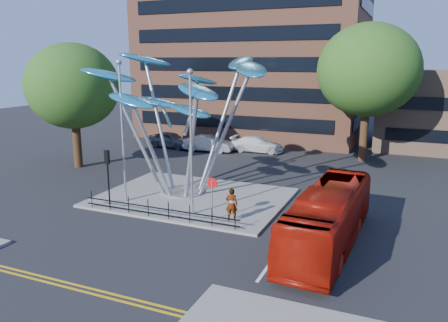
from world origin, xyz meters
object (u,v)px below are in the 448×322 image
at_px(tree_left, 73,86).
at_px(no_entry_sign_island, 212,192).
at_px(traffic_light_island, 108,166).
at_px(red_bus, 329,218).
at_px(parked_car_left, 171,140).
at_px(street_lamp_right, 191,130).
at_px(tree_right, 368,70).
at_px(parked_car_right, 257,144).
at_px(leaf_sculpture, 181,92).
at_px(pedestrian, 232,204).
at_px(parked_car_mid, 209,143).
at_px(street_lamp_left, 122,119).

distance_m(tree_left, no_entry_sign_island, 18.35).
height_order(traffic_light_island, red_bus, traffic_light_island).
bearing_deg(parked_car_left, no_entry_sign_island, -136.96).
bearing_deg(street_lamp_right, tree_right, 68.46).
relative_size(red_bus, parked_car_left, 2.16).
bearing_deg(parked_car_right, no_entry_sign_island, -171.66).
bearing_deg(tree_left, street_lamp_right, -25.77).
height_order(tree_right, leaf_sculpture, tree_right).
bearing_deg(tree_right, pedestrian, -104.69).
xyz_separation_m(traffic_light_island, parked_car_left, (-6.03, 17.99, -1.79)).
relative_size(no_entry_sign_island, parked_car_right, 0.47).
height_order(street_lamp_right, pedestrian, street_lamp_right).
distance_m(no_entry_sign_island, parked_car_right, 19.92).
distance_m(no_entry_sign_island, parked_car_mid, 19.65).
height_order(tree_left, parked_car_left, tree_left).
height_order(tree_right, parked_car_left, tree_right).
bearing_deg(traffic_light_island, parked_car_right, 81.34).
height_order(no_entry_sign_island, parked_car_left, no_entry_sign_island).
relative_size(street_lamp_left, parked_car_mid, 1.78).
relative_size(tree_right, no_entry_sign_island, 4.94).
bearing_deg(traffic_light_island, parked_car_left, 108.53).
height_order(tree_right, pedestrian, tree_right).
height_order(street_lamp_left, red_bus, street_lamp_left).
xyz_separation_m(street_lamp_left, street_lamp_right, (5.00, -0.50, -0.26)).
height_order(street_lamp_left, parked_car_mid, street_lamp_left).
distance_m(street_lamp_left, red_bus, 13.65).
height_order(street_lamp_left, parked_car_left, street_lamp_left).
relative_size(traffic_light_island, parked_car_left, 0.71).
bearing_deg(no_entry_sign_island, street_lamp_right, 162.13).
bearing_deg(traffic_light_island, red_bus, -2.56).
relative_size(street_lamp_left, no_entry_sign_island, 3.59).
bearing_deg(tree_right, tree_left, -151.39).
height_order(leaf_sculpture, red_bus, leaf_sculpture).
bearing_deg(parked_car_left, street_lamp_right, -139.50).
xyz_separation_m(tree_left, street_lamp_right, (14.50, -7.00, -1.70)).
height_order(red_bus, parked_car_mid, red_bus).
bearing_deg(parked_car_mid, tree_left, 137.27).
distance_m(street_lamp_left, traffic_light_island, 2.96).
height_order(street_lamp_right, no_entry_sign_island, street_lamp_right).
bearing_deg(tree_right, street_lamp_left, -124.05).
relative_size(street_lamp_left, parked_car_right, 1.69).
height_order(traffic_light_island, parked_car_right, traffic_light_island).
relative_size(tree_right, parked_car_left, 2.50).
xyz_separation_m(street_lamp_left, no_entry_sign_island, (6.50, -0.98, -3.54)).
distance_m(tree_right, no_entry_sign_island, 21.31).
height_order(pedestrian, parked_car_left, pedestrian).
bearing_deg(pedestrian, leaf_sculpture, -46.96).
xyz_separation_m(street_lamp_right, no_entry_sign_island, (1.50, -0.48, -3.28)).
bearing_deg(leaf_sculpture, tree_right, 56.69).
bearing_deg(no_entry_sign_island, tree_right, 72.88).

